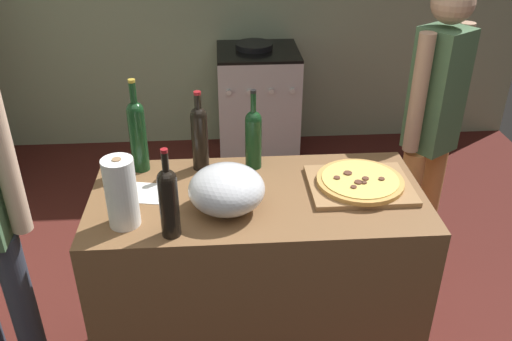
% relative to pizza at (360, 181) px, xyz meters
% --- Properties ---
extents(ground_plane, '(4.49, 3.68, 0.02)m').
position_rel_pizza_xyz_m(ground_plane, '(-0.33, 0.83, -0.97)').
color(ground_plane, '#511E19').
extents(counter, '(1.30, 0.62, 0.93)m').
position_rel_pizza_xyz_m(counter, '(-0.41, -0.02, -0.49)').
color(counter, brown).
rests_on(counter, ground_plane).
extents(cutting_board, '(0.40, 0.32, 0.02)m').
position_rel_pizza_xyz_m(cutting_board, '(0.00, 0.00, -0.02)').
color(cutting_board, '#9E7247').
rests_on(cutting_board, counter).
extents(pizza, '(0.34, 0.34, 0.03)m').
position_rel_pizza_xyz_m(pizza, '(0.00, 0.00, 0.00)').
color(pizza, tan).
rests_on(pizza, cutting_board).
extents(mixing_bowl, '(0.28, 0.28, 0.17)m').
position_rel_pizza_xyz_m(mixing_bowl, '(-0.53, -0.12, 0.06)').
color(mixing_bowl, '#B2B2B7').
rests_on(mixing_bowl, counter).
extents(paper_towel_roll, '(0.11, 0.11, 0.26)m').
position_rel_pizza_xyz_m(paper_towel_roll, '(-0.89, -0.19, 0.10)').
color(paper_towel_roll, white).
rests_on(paper_towel_roll, counter).
extents(wine_bottle_clear, '(0.07, 0.07, 0.34)m').
position_rel_pizza_xyz_m(wine_bottle_clear, '(-0.63, 0.21, 0.12)').
color(wine_bottle_clear, black).
rests_on(wine_bottle_clear, counter).
extents(wine_bottle_dark, '(0.07, 0.07, 0.34)m').
position_rel_pizza_xyz_m(wine_bottle_dark, '(-0.41, 0.20, 0.11)').
color(wine_bottle_dark, '#143819').
rests_on(wine_bottle_dark, counter).
extents(wine_bottle_green, '(0.07, 0.07, 0.40)m').
position_rel_pizza_xyz_m(wine_bottle_green, '(-0.88, 0.21, 0.14)').
color(wine_bottle_green, '#143819').
rests_on(wine_bottle_green, counter).
extents(wine_bottle_amber, '(0.07, 0.07, 0.33)m').
position_rel_pizza_xyz_m(wine_bottle_amber, '(-0.72, -0.26, 0.11)').
color(wine_bottle_amber, black).
rests_on(wine_bottle_amber, counter).
extents(recipe_sheet, '(0.23, 0.19, 0.00)m').
position_rel_pizza_xyz_m(recipe_sheet, '(-0.87, 0.02, -0.03)').
color(recipe_sheet, white).
rests_on(recipe_sheet, counter).
extents(stove, '(0.59, 0.58, 0.92)m').
position_rel_pizza_xyz_m(stove, '(-0.26, 2.02, -0.51)').
color(stove, '#B7B7BC').
rests_on(stove, ground_plane).
extents(person_in_red, '(0.32, 0.28, 1.62)m').
position_rel_pizza_xyz_m(person_in_red, '(0.50, 0.57, -0.04)').
color(person_in_red, '#D88C4C').
rests_on(person_in_red, ground_plane).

